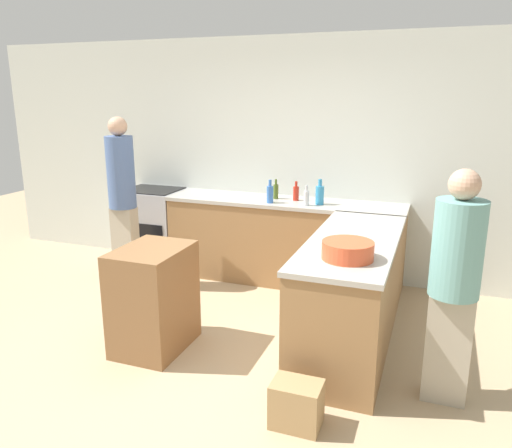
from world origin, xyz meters
TOP-DOWN VIEW (x-y plane):
  - ground_plane at (0.00, 0.00)m, footprint 14.00×14.00m
  - wall_back at (0.00, 2.36)m, footprint 8.00×0.06m
  - counter_back at (0.00, 2.03)m, footprint 2.64×0.63m
  - counter_peninsula at (0.98, 0.79)m, footprint 0.69×1.91m
  - range_oven at (-1.68, 2.03)m, footprint 0.71×0.60m
  - island_table at (-0.55, 0.17)m, footprint 0.51×0.68m
  - mixing_bowl at (1.02, 0.27)m, footprint 0.37×0.37m
  - vinegar_bottle_clear at (0.30, 1.86)m, footprint 0.06×0.06m
  - dish_soap_bottle at (0.41, 1.96)m, footprint 0.09×0.09m
  - hot_sauce_bottle at (0.12, 2.07)m, footprint 0.06×0.06m
  - olive_oil_bottle at (-0.11, 2.08)m, footprint 0.06×0.06m
  - water_bottle_blue at (-0.10, 1.85)m, footprint 0.07×0.07m
  - person_by_range at (-1.59, 1.29)m, footprint 0.29×0.29m
  - person_at_peninsula at (1.74, 0.23)m, footprint 0.33×0.33m
  - paper_bag at (0.85, -0.41)m, footprint 0.32×0.23m

SIDE VIEW (x-z plane):
  - ground_plane at x=0.00m, z-range 0.00..0.00m
  - paper_bag at x=0.85m, z-range 0.00..0.30m
  - island_table at x=-0.55m, z-range 0.00..0.87m
  - counter_back at x=0.00m, z-range 0.00..0.94m
  - counter_peninsula at x=0.98m, z-range 0.00..0.94m
  - range_oven at x=-1.68m, z-range 0.00..0.95m
  - person_at_peninsula at x=1.74m, z-range 0.07..1.70m
  - mixing_bowl at x=1.02m, z-range 0.94..1.07m
  - hot_sauce_bottle at x=0.12m, z-range 0.92..1.13m
  - vinegar_bottle_clear at x=0.30m, z-range 0.92..1.13m
  - person_by_range at x=-1.59m, z-range 0.10..1.95m
  - olive_oil_bottle at x=-0.11m, z-range 0.91..1.14m
  - water_bottle_blue at x=-0.10m, z-range 0.91..1.16m
  - dish_soap_bottle at x=0.41m, z-range 0.91..1.18m
  - wall_back at x=0.00m, z-range 0.00..2.70m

